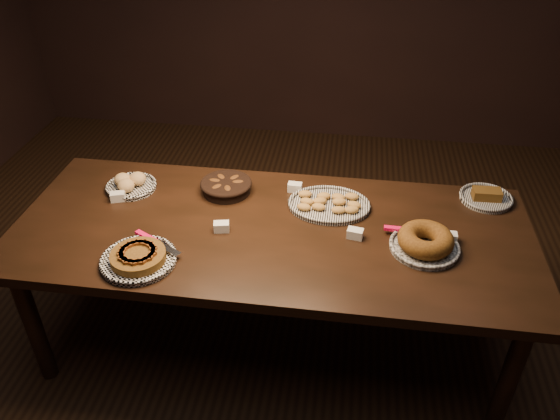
# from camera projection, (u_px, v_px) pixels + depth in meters

# --- Properties ---
(ground) EXTENTS (5.00, 5.00, 0.00)m
(ground) POSITION_uv_depth(u_px,v_px,m) (273.00, 339.00, 2.95)
(ground) COLOR black
(ground) RESTS_ON ground
(buffet_table) EXTENTS (2.40, 1.00, 0.75)m
(buffet_table) POSITION_uv_depth(u_px,v_px,m) (271.00, 241.00, 2.56)
(buffet_table) COLOR black
(buffet_table) RESTS_ON ground
(apple_tart_plate) EXTENTS (0.34, 0.34, 0.06)m
(apple_tart_plate) POSITION_uv_depth(u_px,v_px,m) (139.00, 258.00, 2.31)
(apple_tart_plate) COLOR white
(apple_tart_plate) RESTS_ON buffet_table
(madeleine_platter) EXTENTS (0.40, 0.32, 0.05)m
(madeleine_platter) POSITION_uv_depth(u_px,v_px,m) (329.00, 204.00, 2.65)
(madeleine_platter) COLOR black
(madeleine_platter) RESTS_ON buffet_table
(bundt_cake_plate) EXTENTS (0.33, 0.31, 0.10)m
(bundt_cake_plate) POSITION_uv_depth(u_px,v_px,m) (425.00, 242.00, 2.37)
(bundt_cake_plate) COLOR black
(bundt_cake_plate) RESTS_ON buffet_table
(croissant_basket) EXTENTS (0.29, 0.29, 0.07)m
(croissant_basket) POSITION_uv_depth(u_px,v_px,m) (226.00, 186.00, 2.76)
(croissant_basket) COLOR black
(croissant_basket) RESTS_ON buffet_table
(bread_roll_plate) EXTENTS (0.26, 0.26, 0.08)m
(bread_roll_plate) POSITION_uv_depth(u_px,v_px,m) (130.00, 184.00, 2.78)
(bread_roll_plate) COLOR white
(bread_roll_plate) RESTS_ON buffet_table
(loaf_plate) EXTENTS (0.26, 0.26, 0.06)m
(loaf_plate) POSITION_uv_depth(u_px,v_px,m) (486.00, 197.00, 2.70)
(loaf_plate) COLOR black
(loaf_plate) RESTS_ON buffet_table
(tent_cards) EXTENTS (1.66, 0.44, 0.04)m
(tent_cards) POSITION_uv_depth(u_px,v_px,m) (284.00, 215.00, 2.57)
(tent_cards) COLOR white
(tent_cards) RESTS_ON buffet_table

